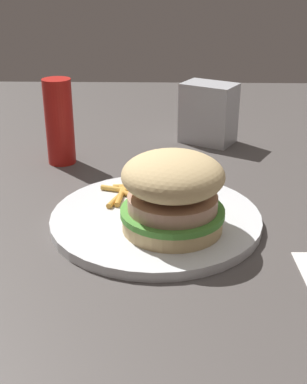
% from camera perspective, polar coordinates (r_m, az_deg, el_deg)
% --- Properties ---
extents(ground_plane, '(1.60, 1.60, 0.00)m').
position_cam_1_polar(ground_plane, '(0.63, 0.28, -3.19)').
color(ground_plane, '#47423F').
extents(plate, '(0.26, 0.26, 0.01)m').
position_cam_1_polar(plate, '(0.62, 0.00, -3.02)').
color(plate, silver).
rests_on(plate, ground_plane).
extents(sandwich, '(0.12, 0.12, 0.09)m').
position_cam_1_polar(sandwich, '(0.57, 2.19, 0.01)').
color(sandwich, tan).
rests_on(sandwich, plate).
extents(fries_pile, '(0.10, 0.08, 0.01)m').
position_cam_1_polar(fries_pile, '(0.67, -2.06, 0.14)').
color(fries_pile, gold).
rests_on(fries_pile, plate).
extents(napkin_dispenser, '(0.11, 0.10, 0.11)m').
position_cam_1_polar(napkin_dispenser, '(0.90, 6.23, 8.83)').
color(napkin_dispenser, '#B7BABF').
rests_on(napkin_dispenser, ground_plane).
extents(ketchup_bottle, '(0.04, 0.04, 0.13)m').
position_cam_1_polar(ketchup_bottle, '(0.81, -10.58, 7.78)').
color(ketchup_bottle, '#B21914').
rests_on(ketchup_bottle, ground_plane).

